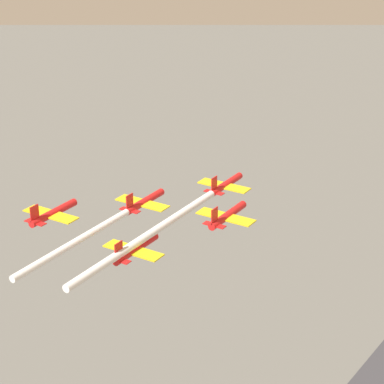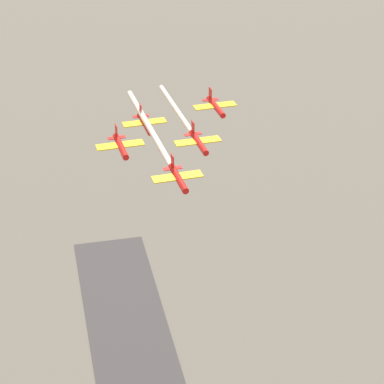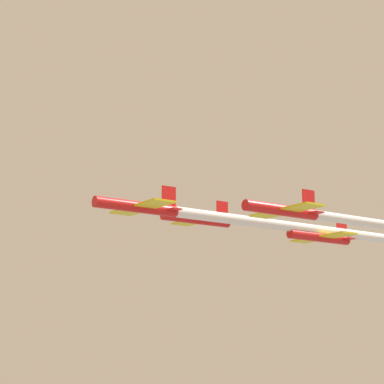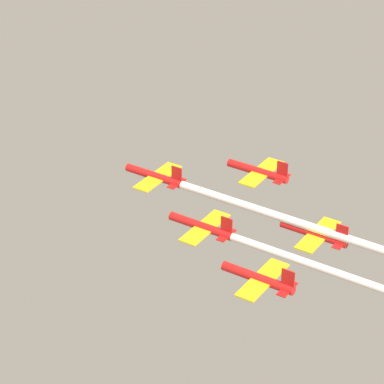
{
  "view_description": "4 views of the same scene",
  "coord_description": "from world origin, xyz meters",
  "px_view_note": "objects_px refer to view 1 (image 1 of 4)",
  "views": [
    {
      "loc": [
        52.13,
        -163.83,
        181.54
      ],
      "look_at": [
        37.67,
        -27.85,
        124.01
      ],
      "focal_mm": 70.0,
      "sensor_mm": 36.0,
      "label": 1
    },
    {
      "loc": [
        131.66,
        71.91,
        199.5
      ],
      "look_at": [
        42.32,
        -27.17,
        123.12
      ],
      "focal_mm": 70.0,
      "sensor_mm": 36.0,
      "label": 2
    },
    {
      "loc": [
        -3.52,
        43.82,
        109.43
      ],
      "look_at": [
        40.78,
        -35.93,
        129.1
      ],
      "focal_mm": 70.0,
      "sensor_mm": 36.0,
      "label": 3
    },
    {
      "loc": [
        -87.28,
        -52.03,
        201.51
      ],
      "look_at": [
        42.01,
        -35.7,
        125.14
      ],
      "focal_mm": 85.0,
      "sensor_mm": 36.0,
      "label": 4
    }
  ],
  "objects_px": {
    "jet_1": "(143,202)",
    "jet_3": "(52,213)",
    "jet_4": "(134,249)",
    "jet_2": "(227,216)",
    "jet_0": "(225,185)"
  },
  "relations": [
    {
      "from": "jet_1",
      "to": "jet_3",
      "type": "relative_size",
      "value": 1.0
    },
    {
      "from": "jet_3",
      "to": "jet_4",
      "type": "distance_m",
      "value": 17.77
    },
    {
      "from": "jet_0",
      "to": "jet_1",
      "type": "xyz_separation_m",
      "value": [
        -14.46,
        -9.65,
        -0.13
      ]
    },
    {
      "from": "jet_1",
      "to": "jet_4",
      "type": "height_order",
      "value": "jet_1"
    },
    {
      "from": "jet_2",
      "to": "jet_0",
      "type": "bearing_deg",
      "value": 120.47
    },
    {
      "from": "jet_1",
      "to": "jet_3",
      "type": "xyz_separation_m",
      "value": [
        -14.46,
        -9.65,
        1.38
      ]
    },
    {
      "from": "jet_4",
      "to": "jet_3",
      "type": "bearing_deg",
      "value": 180.0
    },
    {
      "from": "jet_1",
      "to": "jet_4",
      "type": "xyz_separation_m",
      "value": [
        1.41,
        -17.33,
        -0.85
      ]
    },
    {
      "from": "jet_1",
      "to": "jet_4",
      "type": "relative_size",
      "value": 1.0
    },
    {
      "from": "jet_3",
      "to": "jet_4",
      "type": "height_order",
      "value": "jet_3"
    },
    {
      "from": "jet_1",
      "to": "jet_2",
      "type": "relative_size",
      "value": 1.0
    },
    {
      "from": "jet_1",
      "to": "jet_3",
      "type": "distance_m",
      "value": 17.44
    },
    {
      "from": "jet_1",
      "to": "jet_3",
      "type": "height_order",
      "value": "jet_3"
    },
    {
      "from": "jet_2",
      "to": "jet_3",
      "type": "relative_size",
      "value": 1.0
    },
    {
      "from": "jet_1",
      "to": "jet_0",
      "type": "bearing_deg",
      "value": 59.53
    }
  ]
}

